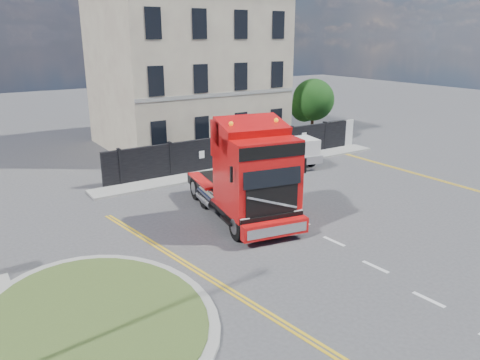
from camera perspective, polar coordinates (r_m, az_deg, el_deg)
ground at (r=19.77m, az=0.08°, el=-6.41°), size 120.00×120.00×0.00m
traffic_island at (r=14.76m, az=-17.21°, el=-15.74°), size 6.80×6.80×0.17m
hoarding_fence at (r=30.04m, az=1.16°, el=3.89°), size 18.80×0.25×2.00m
georgian_building at (r=35.50m, az=-6.57°, el=13.64°), size 12.30×10.30×12.80m
tree at (r=36.83m, az=8.67°, el=9.42°), size 3.20×3.20×4.80m
pavement_far at (r=29.26m, az=1.25°, el=1.62°), size 20.00×1.60×0.12m
truck at (r=20.25m, az=1.16°, el=0.27°), size 4.08×7.91×4.52m
flatbed_pickup at (r=29.46m, az=6.68°, el=3.56°), size 2.66×4.87×1.91m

